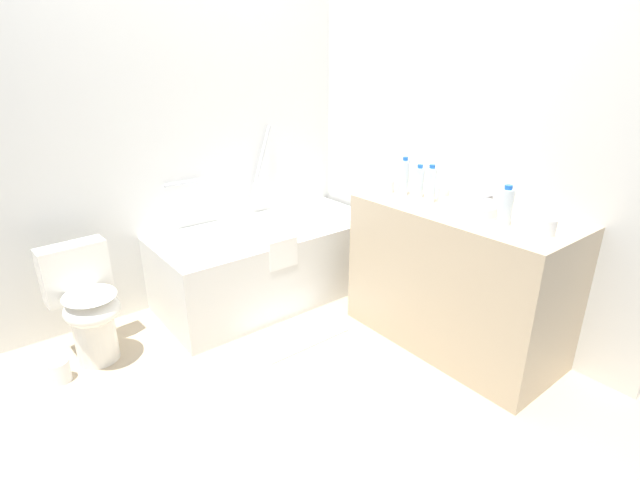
# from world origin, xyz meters

# --- Properties ---
(ground_plane) EXTENTS (3.68, 3.68, 0.00)m
(ground_plane) POSITION_xyz_m (0.00, 0.00, 0.00)
(ground_plane) COLOR #C1AD8E
(wall_back_tiled) EXTENTS (3.08, 0.10, 2.43)m
(wall_back_tiled) POSITION_xyz_m (0.00, 1.26, 1.22)
(wall_back_tiled) COLOR silver
(wall_back_tiled) RESTS_ON ground_plane
(wall_right_mirror) EXTENTS (0.10, 2.81, 2.43)m
(wall_right_mirror) POSITION_xyz_m (1.39, 0.00, 1.22)
(wall_right_mirror) COLOR silver
(wall_right_mirror) RESTS_ON ground_plane
(bathtub) EXTENTS (1.66, 0.77, 1.24)m
(bathtub) POSITION_xyz_m (0.46, 0.82, 0.30)
(bathtub) COLOR silver
(bathtub) RESTS_ON ground_plane
(toilet) EXTENTS (0.38, 0.47, 0.71)m
(toilet) POSITION_xyz_m (-0.82, 0.81, 0.36)
(toilet) COLOR white
(toilet) RESTS_ON ground_plane
(vanity_counter) EXTENTS (0.62, 1.29, 0.89)m
(vanity_counter) POSITION_xyz_m (1.03, -0.42, 0.45)
(vanity_counter) COLOR tan
(vanity_counter) RESTS_ON ground_plane
(sink_basin) EXTENTS (0.32, 0.32, 0.06)m
(sink_basin) POSITION_xyz_m (1.01, -0.48, 0.92)
(sink_basin) COLOR white
(sink_basin) RESTS_ON vanity_counter
(sink_faucet) EXTENTS (0.11, 0.15, 0.07)m
(sink_faucet) POSITION_xyz_m (1.19, -0.48, 0.92)
(sink_faucet) COLOR #9F9FA4
(sink_faucet) RESTS_ON vanity_counter
(water_bottle_0) EXTENTS (0.06, 0.06, 0.24)m
(water_bottle_0) POSITION_xyz_m (0.98, 0.01, 1.01)
(water_bottle_0) COLOR silver
(water_bottle_0) RESTS_ON vanity_counter
(water_bottle_1) EXTENTS (0.06, 0.06, 0.23)m
(water_bottle_1) POSITION_xyz_m (0.98, -0.20, 1.00)
(water_bottle_1) COLOR silver
(water_bottle_1) RESTS_ON vanity_counter
(water_bottle_2) EXTENTS (0.06, 0.06, 0.21)m
(water_bottle_2) POSITION_xyz_m (1.02, -0.08, 0.99)
(water_bottle_2) COLOR silver
(water_bottle_2) RESTS_ON vanity_counter
(water_bottle_3) EXTENTS (0.07, 0.07, 0.21)m
(water_bottle_3) POSITION_xyz_m (0.96, -0.71, 0.99)
(water_bottle_3) COLOR silver
(water_bottle_3) RESTS_ON vanity_counter
(drinking_glass_0) EXTENTS (0.06, 0.06, 0.08)m
(drinking_glass_0) POSITION_xyz_m (0.95, 0.11, 0.93)
(drinking_glass_0) COLOR white
(drinking_glass_0) RESTS_ON vanity_counter
(drinking_glass_1) EXTENTS (0.07, 0.07, 0.08)m
(drinking_glass_1) POSITION_xyz_m (0.98, -0.94, 0.93)
(drinking_glass_1) COLOR white
(drinking_glass_1) RESTS_ON vanity_counter
(drinking_glass_2) EXTENTS (0.07, 0.07, 0.09)m
(drinking_glass_2) POSITION_xyz_m (1.05, -0.26, 0.94)
(drinking_glass_2) COLOR white
(drinking_glass_2) RESTS_ON vanity_counter
(drinking_glass_3) EXTENTS (0.07, 0.07, 0.09)m
(drinking_glass_3) POSITION_xyz_m (1.03, 0.11, 0.93)
(drinking_glass_3) COLOR white
(drinking_glass_3) RESTS_ON vanity_counter
(bath_mat) EXTENTS (0.61, 0.33, 0.01)m
(bath_mat) POSITION_xyz_m (0.28, 0.23, 0.01)
(bath_mat) COLOR white
(bath_mat) RESTS_ON ground_plane
(toilet_paper_roll) EXTENTS (0.11, 0.11, 0.13)m
(toilet_paper_roll) POSITION_xyz_m (-1.04, 0.69, 0.06)
(toilet_paper_roll) COLOR white
(toilet_paper_roll) RESTS_ON ground_plane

